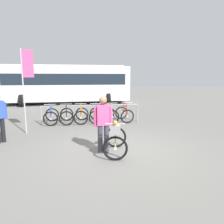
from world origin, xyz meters
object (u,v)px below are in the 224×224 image
at_px(racked_bike_blue, 51,116).
at_px(racked_bike_black, 67,115).
at_px(racked_bike_teal, 96,115).
at_px(bus_distant, 67,82).
at_px(racked_bike_yellow, 110,114).
at_px(racked_bike_orange, 81,115).
at_px(racked_bike_red, 124,114).
at_px(banner_flag, 26,75).
at_px(person_with_featured_bike, 103,122).
at_px(featured_bicycle, 115,138).

bearing_deg(racked_bike_blue, racked_bike_black, 2.65).
bearing_deg(racked_bike_teal, bus_distant, 106.25).
bearing_deg(racked_bike_yellow, racked_bike_black, -177.35).
xyz_separation_m(racked_bike_orange, racked_bike_red, (2.10, 0.10, -0.00)).
bearing_deg(banner_flag, racked_bike_yellow, 28.05).
xyz_separation_m(racked_bike_blue, racked_bike_teal, (2.10, 0.10, 0.00)).
height_order(racked_bike_blue, bus_distant, bus_distant).
distance_m(racked_bike_blue, racked_bike_red, 3.50).
bearing_deg(racked_bike_blue, racked_bike_teal, 2.65).
bearing_deg(racked_bike_yellow, racked_bike_red, 2.65).
xyz_separation_m(racked_bike_yellow, person_with_featured_bike, (-0.63, -4.15, 0.54)).
bearing_deg(racked_bike_red, racked_bike_orange, -177.35).
bearing_deg(racked_bike_red, racked_bike_blue, -177.35).
bearing_deg(racked_bike_blue, person_with_featured_bike, -61.69).
xyz_separation_m(racked_bike_orange, bus_distant, (-1.43, 7.32, 1.37)).
bearing_deg(racked_bike_blue, racked_bike_red, 2.65).
bearing_deg(bus_distant, racked_bike_orange, -78.98).
bearing_deg(banner_flag, racked_bike_orange, 41.50).
bearing_deg(racked_bike_orange, racked_bike_blue, -177.35).
height_order(racked_bike_black, bus_distant, bus_distant).
distance_m(racked_bike_blue, racked_bike_black, 0.70).
distance_m(racked_bike_orange, racked_bike_teal, 0.70).
xyz_separation_m(racked_bike_yellow, featured_bicycle, (-0.31, -4.38, 0.12)).
bearing_deg(racked_bike_black, racked_bike_orange, 2.65).
xyz_separation_m(racked_bike_teal, person_with_featured_bike, (0.07, -4.12, 0.54)).
height_order(racked_bike_black, person_with_featured_bike, person_with_featured_bike).
bearing_deg(banner_flag, person_with_featured_bike, -41.34).
xyz_separation_m(racked_bike_black, racked_bike_red, (2.80, 0.13, -0.00)).
distance_m(racked_bike_black, person_with_featured_bike, 4.35).
height_order(racked_bike_orange, racked_bike_teal, same).
distance_m(racked_bike_red, person_with_featured_bike, 4.42).
height_order(racked_bike_black, racked_bike_teal, same).
bearing_deg(racked_bike_yellow, banner_flag, -151.95).
distance_m(racked_bike_blue, bus_distant, 7.51).
relative_size(racked_bike_black, bus_distant, 0.11).
relative_size(racked_bike_teal, racked_bike_yellow, 0.99).
bearing_deg(racked_bike_teal, racked_bike_black, -177.35).
xyz_separation_m(racked_bike_teal, featured_bicycle, (0.39, -4.34, 0.12)).
height_order(featured_bicycle, person_with_featured_bike, person_with_featured_bike).
height_order(racked_bike_teal, bus_distant, bus_distant).
height_order(person_with_featured_bike, banner_flag, banner_flag).
bearing_deg(racked_bike_black, person_with_featured_bike, -70.11).
xyz_separation_m(person_with_featured_bike, banner_flag, (-2.70, 2.38, 1.32)).
distance_m(racked_bike_black, racked_bike_red, 2.80).
bearing_deg(featured_bicycle, racked_bike_blue, 120.38).
relative_size(racked_bike_yellow, banner_flag, 0.36).
height_order(featured_bicycle, banner_flag, banner_flag).
distance_m(racked_bike_yellow, featured_bicycle, 4.39).
bearing_deg(bus_distant, racked_bike_red, -64.01).
height_order(racked_bike_yellow, racked_bike_red, same).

